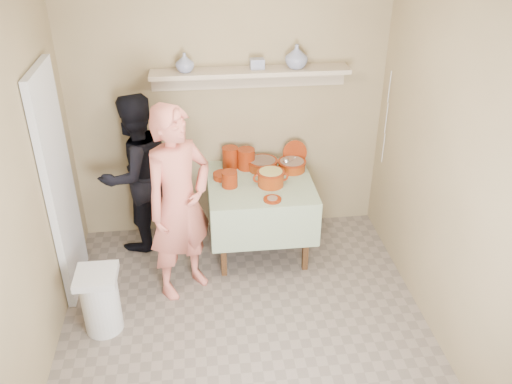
{
  "coord_description": "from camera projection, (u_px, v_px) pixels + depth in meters",
  "views": [
    {
      "loc": [
        -0.3,
        -3.11,
        3.17
      ],
      "look_at": [
        0.15,
        0.75,
        0.95
      ],
      "focal_mm": 38.0,
      "sensor_mm": 36.0,
      "label": 1
    }
  ],
  "objects": [
    {
      "name": "empty_bowl",
      "position": [
        223.0,
        176.0,
        5.07
      ],
      "size": [
        0.18,
        0.18,
        0.05
      ],
      "primitive_type": "cylinder",
      "color": "#6E1802",
      "rests_on": "serving_table"
    },
    {
      "name": "room_shell",
      "position": [
        246.0,
        162.0,
        3.49
      ],
      "size": [
        3.04,
        3.54,
        2.62
      ],
      "color": "#97835C",
      "rests_on": "ground"
    },
    {
      "name": "wall_shelf",
      "position": [
        250.0,
        73.0,
        4.9
      ],
      "size": [
        1.8,
        0.25,
        0.21
      ],
      "color": "tan",
      "rests_on": "room_shell"
    },
    {
      "name": "vase_left",
      "position": [
        185.0,
        63.0,
        4.74
      ],
      "size": [
        0.21,
        0.21,
        0.17
      ],
      "primitive_type": "imported",
      "rotation": [
        0.0,
        0.0,
        0.36
      ],
      "color": "navy",
      "rests_on": "wall_shelf"
    },
    {
      "name": "ground",
      "position": [
        248.0,
        344.0,
        4.29
      ],
      "size": [
        3.5,
        3.5,
        0.0
      ],
      "primitive_type": "plane",
      "color": "#74665B",
      "rests_on": "ground"
    },
    {
      "name": "bowl_stack",
      "position": [
        230.0,
        179.0,
        4.92
      ],
      "size": [
        0.15,
        0.15,
        0.15
      ],
      "primitive_type": "cylinder",
      "color": "#6E1802",
      "rests_on": "serving_table"
    },
    {
      "name": "ceramic_box",
      "position": [
        257.0,
        64.0,
        4.85
      ],
      "size": [
        0.13,
        0.09,
        0.09
      ],
      "primitive_type": "cube",
      "rotation": [
        0.0,
        0.0,
        0.04
      ],
      "color": "navy",
      "rests_on": "wall_shelf"
    },
    {
      "name": "person_cook",
      "position": [
        179.0,
        204.0,
        4.47
      ],
      "size": [
        0.75,
        0.71,
        1.73
      ],
      "primitive_type": "imported",
      "rotation": [
        0.0,
        0.0,
        0.65
      ],
      "color": "#CE6859",
      "rests_on": "ground"
    },
    {
      "name": "cazuela_meat_a",
      "position": [
        263.0,
        164.0,
        5.22
      ],
      "size": [
        0.3,
        0.3,
        0.1
      ],
      "color": "maroon",
      "rests_on": "serving_table"
    },
    {
      "name": "propped_lid",
      "position": [
        295.0,
        153.0,
        5.29
      ],
      "size": [
        0.25,
        0.12,
        0.24
      ],
      "primitive_type": "cylinder",
      "rotation": [
        1.26,
        0.0,
        0.11
      ],
      "color": "#6E1802",
      "rests_on": "serving_table"
    },
    {
      "name": "cazuela_rice",
      "position": [
        271.0,
        177.0,
        4.93
      ],
      "size": [
        0.33,
        0.25,
        0.14
      ],
      "color": "maroon",
      "rests_on": "serving_table"
    },
    {
      "name": "person_helper",
      "position": [
        137.0,
        174.0,
        5.11
      ],
      "size": [
        0.97,
        0.94,
        1.57
      ],
      "primitive_type": "imported",
      "rotation": [
        0.0,
        0.0,
        -2.47
      ],
      "color": "black",
      "rests_on": "ground"
    },
    {
      "name": "vase_right",
      "position": [
        296.0,
        56.0,
        4.83
      ],
      "size": [
        0.24,
        0.24,
        0.21
      ],
      "primitive_type": "imported",
      "rotation": [
        0.0,
        0.0,
        -0.22
      ],
      "color": "navy",
      "rests_on": "wall_shelf"
    },
    {
      "name": "ladle",
      "position": [
        287.0,
        161.0,
        5.15
      ],
      "size": [
        0.08,
        0.26,
        0.19
      ],
      "color": "silver",
      "rests_on": "cazuela_meat_b"
    },
    {
      "name": "serving_table",
      "position": [
        260.0,
        192.0,
        5.1
      ],
      "size": [
        0.97,
        0.97,
        0.76
      ],
      "color": "#4C2D16",
      "rests_on": "ground"
    },
    {
      "name": "trash_bin",
      "position": [
        101.0,
        301.0,
        4.3
      ],
      "size": [
        0.32,
        0.32,
        0.56
      ],
      "color": "silver",
      "rests_on": "ground"
    },
    {
      "name": "cazuela_meat_b",
      "position": [
        292.0,
        165.0,
        5.2
      ],
      "size": [
        0.28,
        0.28,
        0.1
      ],
      "color": "maroon",
      "rests_on": "serving_table"
    },
    {
      "name": "electrical_cord",
      "position": [
        386.0,
        118.0,
        5.09
      ],
      "size": [
        0.01,
        0.05,
        0.9
      ],
      "color": "silver",
      "rests_on": "wall_shelf"
    },
    {
      "name": "tile_panel",
      "position": [
        60.0,
        186.0,
        4.46
      ],
      "size": [
        0.06,
        0.7,
        2.0
      ],
      "primitive_type": "cube",
      "color": "silver",
      "rests_on": "ground"
    },
    {
      "name": "plate_stack_a",
      "position": [
        230.0,
        158.0,
        5.23
      ],
      "size": [
        0.16,
        0.16,
        0.21
      ],
      "primitive_type": "cylinder",
      "color": "#6E1802",
      "rests_on": "serving_table"
    },
    {
      "name": "plate_stack_b",
      "position": [
        246.0,
        159.0,
        5.22
      ],
      "size": [
        0.17,
        0.17,
        0.2
      ],
      "primitive_type": "cylinder",
      "color": "#6E1802",
      "rests_on": "serving_table"
    },
    {
      "name": "front_plate",
      "position": [
        272.0,
        199.0,
        4.73
      ],
      "size": [
        0.16,
        0.16,
        0.03
      ],
      "color": "#6E1802",
      "rests_on": "serving_table"
    }
  ]
}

